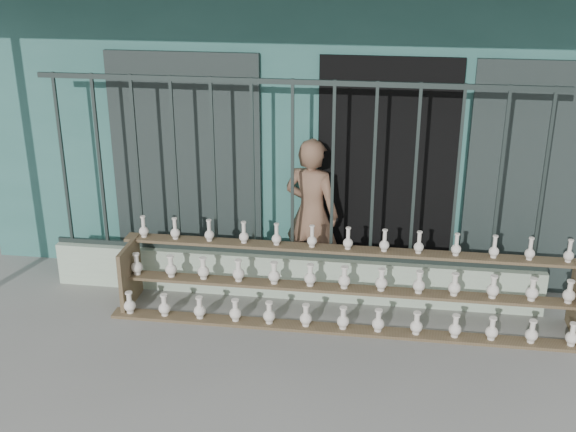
# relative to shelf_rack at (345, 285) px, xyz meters

# --- Properties ---
(ground) EXTENTS (60.00, 60.00, 0.00)m
(ground) POSITION_rel_shelf_rack_xyz_m (-0.57, -0.88, -0.36)
(ground) COLOR slate
(workshop_building) EXTENTS (7.40, 6.60, 3.21)m
(workshop_building) POSITION_rel_shelf_rack_xyz_m (-0.56, 3.35, 1.26)
(workshop_building) COLOR #2E625A
(workshop_building) RESTS_ON ground
(parapet_wall) EXTENTS (5.00, 0.20, 0.45)m
(parapet_wall) POSITION_rel_shelf_rack_xyz_m (-0.57, 0.42, -0.14)
(parapet_wall) COLOR #A8BEA3
(parapet_wall) RESTS_ON ground
(security_fence) EXTENTS (5.00, 0.04, 1.80)m
(security_fence) POSITION_rel_shelf_rack_xyz_m (-0.57, 0.42, 0.99)
(security_fence) COLOR #283330
(security_fence) RESTS_ON parapet_wall
(shelf_rack) EXTENTS (4.50, 0.68, 0.85)m
(shelf_rack) POSITION_rel_shelf_rack_xyz_m (0.00, 0.00, 0.00)
(shelf_rack) COLOR brown
(shelf_rack) RESTS_ON ground
(elderly_woman) EXTENTS (0.68, 0.56, 1.61)m
(elderly_woman) POSITION_rel_shelf_rack_xyz_m (-0.41, 0.71, 0.44)
(elderly_woman) COLOR brown
(elderly_woman) RESTS_ON ground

